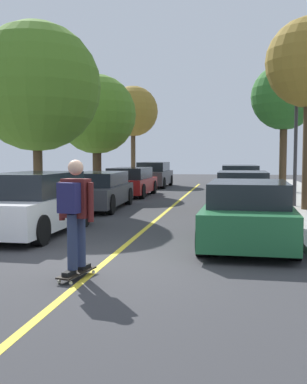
# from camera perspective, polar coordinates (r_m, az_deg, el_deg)

# --- Properties ---
(ground) EXTENTS (80.00, 80.00, 0.00)m
(ground) POSITION_cam_1_polar(r_m,az_deg,el_deg) (8.10, -6.33, -8.79)
(ground) COLOR #353538
(center_line) EXTENTS (0.12, 39.20, 0.01)m
(center_line) POSITION_cam_1_polar(r_m,az_deg,el_deg) (11.93, -1.08, -4.50)
(center_line) COLOR gold
(center_line) RESTS_ON ground
(parked_car_left_nearest) EXTENTS (1.88, 4.08, 1.44)m
(parked_car_left_nearest) POSITION_cam_1_polar(r_m,az_deg,el_deg) (11.57, -14.24, -1.38)
(parked_car_left_nearest) COLOR white
(parked_car_left_nearest) RESTS_ON ground
(parked_car_left_near) EXTENTS (1.95, 4.54, 1.26)m
(parked_car_left_near) POSITION_cam_1_polar(r_m,az_deg,el_deg) (16.74, -6.67, 0.22)
(parked_car_left_near) COLOR #38383D
(parked_car_left_near) RESTS_ON ground
(parked_car_left_far) EXTENTS (1.89, 4.28, 1.30)m
(parked_car_left_far) POSITION_cam_1_polar(r_m,az_deg,el_deg) (21.95, -2.76, 1.24)
(parked_car_left_far) COLOR maroon
(parked_car_left_far) RESTS_ON ground
(parked_car_left_farthest) EXTENTS (1.86, 4.48, 1.46)m
(parked_car_left_farthest) POSITION_cam_1_polar(r_m,az_deg,el_deg) (28.28, 0.01, 2.07)
(parked_car_left_farthest) COLOR #38383D
(parked_car_left_farthest) RESTS_ON ground
(parked_car_right_nearest) EXTENTS (1.94, 4.19, 1.32)m
(parked_car_right_nearest) POSITION_cam_1_polar(r_m,az_deg,el_deg) (10.05, 11.24, -2.55)
(parked_car_right_nearest) COLOR #1E5B33
(parked_car_right_nearest) RESTS_ON ground
(parked_car_right_near) EXTENTS (1.91, 4.13, 1.33)m
(parked_car_right_near) POSITION_cam_1_polar(r_m,az_deg,el_deg) (16.07, 10.59, 0.03)
(parked_car_right_near) COLOR #BCAD89
(parked_car_right_near) RESTS_ON ground
(parked_car_right_far) EXTENTS (2.04, 4.64, 1.39)m
(parked_car_right_far) POSITION_cam_1_polar(r_m,az_deg,el_deg) (23.24, 10.25, 1.46)
(parked_car_right_far) COLOR #196066
(parked_car_right_far) RESTS_ON ground
(street_tree_left_nearest) EXTENTS (4.41, 4.41, 6.26)m
(street_tree_left_nearest) POSITION_cam_1_polar(r_m,az_deg,el_deg) (17.19, -13.81, 12.09)
(street_tree_left_nearest) COLOR #4C3823
(street_tree_left_nearest) RESTS_ON sidewalk_left
(street_tree_left_near) EXTENTS (3.90, 3.90, 5.70)m
(street_tree_left_near) POSITION_cam_1_polar(r_m,az_deg,el_deg) (24.00, -6.82, 9.16)
(street_tree_left_near) COLOR #3D2D1E
(street_tree_left_near) RESTS_ON sidewalk_left
(street_tree_left_far) EXTENTS (3.36, 3.36, 6.38)m
(street_tree_left_far) POSITION_cam_1_polar(r_m,az_deg,el_deg) (32.53, -2.46, 9.58)
(street_tree_left_far) COLOR #4C3823
(street_tree_left_far) RESTS_ON sidewalk_left
(street_tree_right_near) EXTENTS (3.13, 3.13, 6.06)m
(street_tree_right_near) POSITION_cam_1_polar(r_m,az_deg,el_deg) (23.88, 15.35, 10.83)
(street_tree_right_near) COLOR #4C3823
(street_tree_right_near) RESTS_ON sidewalk_right
(streetlamp) EXTENTS (0.36, 0.24, 4.90)m
(streetlamp) POSITION_cam_1_polar(r_m,az_deg,el_deg) (16.86, 16.67, 8.05)
(streetlamp) COLOR #38383D
(streetlamp) RESTS_ON sidewalk_right
(skateboard) EXTENTS (0.39, 0.87, 0.10)m
(skateboard) POSITION_cam_1_polar(r_m,az_deg,el_deg) (7.34, -9.14, -9.51)
(skateboard) COLOR black
(skateboard) RESTS_ON ground
(skateboarder) EXTENTS (0.59, 0.71, 1.68)m
(skateboarder) POSITION_cam_1_polar(r_m,az_deg,el_deg) (7.14, -9.37, -2.01)
(skateboarder) COLOR black
(skateboarder) RESTS_ON skateboard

